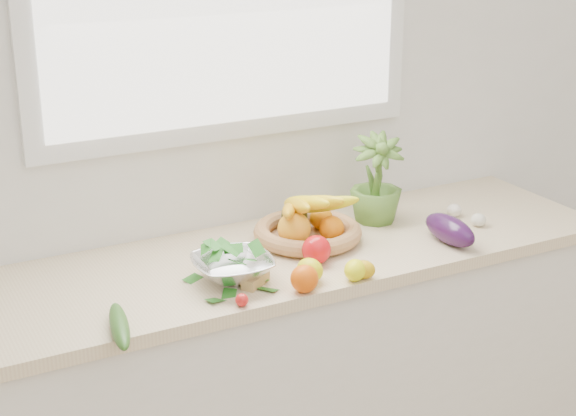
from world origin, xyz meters
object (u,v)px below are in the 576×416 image
potted_herb (376,181)px  fruit_basket (307,226)px  colander_with_spinach (233,262)px  cucumber (119,326)px  eggplant (450,230)px  apple (316,250)px

potted_herb → fruit_basket: (-0.29, -0.05, -0.09)m
potted_herb → colander_with_spinach: 0.67m
potted_herb → cucumber: bearing=-159.5°
potted_herb → colander_with_spinach: (-0.63, -0.22, -0.08)m
eggplant → fruit_basket: bearing=149.9°
apple → potted_herb: (0.35, 0.22, 0.10)m
eggplant → fruit_basket: fruit_basket is taller
potted_herb → fruit_basket: potted_herb is taller
cucumber → potted_herb: potted_herb is taller
cucumber → eggplant: bearing=5.1°
eggplant → potted_herb: potted_herb is taller
apple → eggplant: size_ratio=0.39×
eggplant → potted_herb: size_ratio=0.71×
apple → colander_with_spinach: size_ratio=0.36×
eggplant → cucumber: 1.11m
eggplant → potted_herb: bearing=109.1°
apple → eggplant: (0.45, -0.06, 0.00)m
apple → fruit_basket: fruit_basket is taller
apple → potted_herb: potted_herb is taller
eggplant → colander_with_spinach: size_ratio=0.91×
apple → colander_with_spinach: (-0.28, -0.00, 0.02)m
eggplant → cucumber: size_ratio=0.88×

